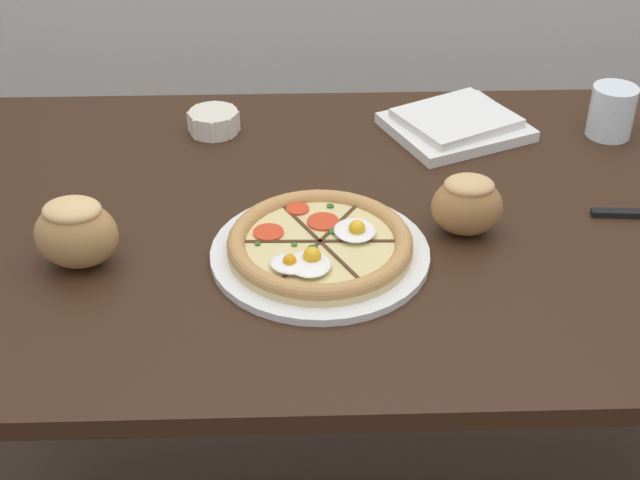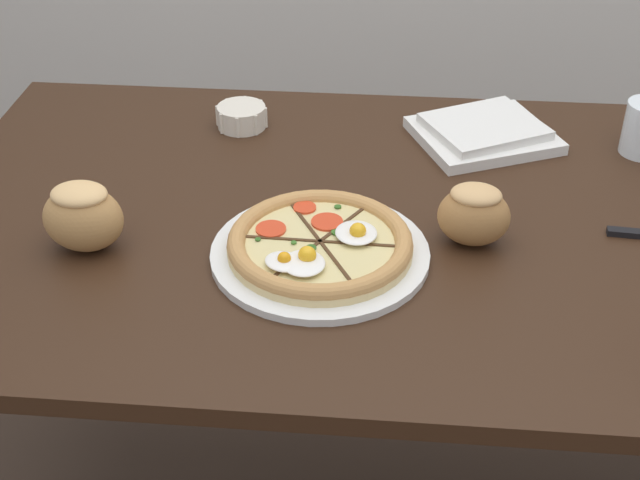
{
  "view_description": "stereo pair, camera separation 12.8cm",
  "coord_description": "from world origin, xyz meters",
  "px_view_note": "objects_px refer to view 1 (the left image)",
  "views": [
    {
      "loc": [
        -0.14,
        -1.18,
        1.48
      ],
      "look_at": [
        -0.11,
        -0.12,
        0.76
      ],
      "focal_mm": 50.0,
      "sensor_mm": 36.0,
      "label": 1
    },
    {
      "loc": [
        -0.01,
        -1.18,
        1.48
      ],
      "look_at": [
        -0.11,
        -0.12,
        0.76
      ],
      "focal_mm": 50.0,
      "sensor_mm": 36.0,
      "label": 2
    }
  ],
  "objects_px": {
    "pizza": "(320,246)",
    "napkin_folded": "(456,124)",
    "bread_piece_far": "(76,232)",
    "water_glass": "(611,114)",
    "ramekin_bowl": "(214,121)",
    "bread_piece_near": "(467,204)",
    "dining_table": "(382,258)"
  },
  "relations": [
    {
      "from": "ramekin_bowl",
      "to": "bread_piece_far",
      "type": "relative_size",
      "value": 0.78
    },
    {
      "from": "pizza",
      "to": "bread_piece_near",
      "type": "relative_size",
      "value": 2.85
    },
    {
      "from": "ramekin_bowl",
      "to": "bread_piece_near",
      "type": "relative_size",
      "value": 0.85
    },
    {
      "from": "bread_piece_far",
      "to": "napkin_folded",
      "type": "bearing_deg",
      "value": 32.97
    },
    {
      "from": "bread_piece_far",
      "to": "water_glass",
      "type": "height_order",
      "value": "bread_piece_far"
    },
    {
      "from": "pizza",
      "to": "napkin_folded",
      "type": "distance_m",
      "value": 0.47
    },
    {
      "from": "pizza",
      "to": "ramekin_bowl",
      "type": "bearing_deg",
      "value": 114.1
    },
    {
      "from": "pizza",
      "to": "ramekin_bowl",
      "type": "height_order",
      "value": "pizza"
    },
    {
      "from": "bread_piece_far",
      "to": "water_glass",
      "type": "distance_m",
      "value": 0.96
    },
    {
      "from": "pizza",
      "to": "ramekin_bowl",
      "type": "relative_size",
      "value": 3.34
    },
    {
      "from": "dining_table",
      "to": "pizza",
      "type": "xyz_separation_m",
      "value": [
        -0.11,
        -0.12,
        0.11
      ]
    },
    {
      "from": "pizza",
      "to": "water_glass",
      "type": "height_order",
      "value": "water_glass"
    },
    {
      "from": "ramekin_bowl",
      "to": "water_glass",
      "type": "bearing_deg",
      "value": -2.83
    },
    {
      "from": "napkin_folded",
      "to": "bread_piece_near",
      "type": "distance_m",
      "value": 0.33
    },
    {
      "from": "ramekin_bowl",
      "to": "bread_piece_far",
      "type": "height_order",
      "value": "bread_piece_far"
    },
    {
      "from": "dining_table",
      "to": "pizza",
      "type": "distance_m",
      "value": 0.2
    },
    {
      "from": "water_glass",
      "to": "bread_piece_near",
      "type": "bearing_deg",
      "value": -135.4
    },
    {
      "from": "dining_table",
      "to": "water_glass",
      "type": "relative_size",
      "value": 15.95
    },
    {
      "from": "pizza",
      "to": "water_glass",
      "type": "relative_size",
      "value": 3.43
    },
    {
      "from": "napkin_folded",
      "to": "bread_piece_far",
      "type": "distance_m",
      "value": 0.72
    },
    {
      "from": "pizza",
      "to": "bread_piece_far",
      "type": "height_order",
      "value": "bread_piece_far"
    },
    {
      "from": "bread_piece_far",
      "to": "pizza",
      "type": "bearing_deg",
      "value": 0.76
    },
    {
      "from": "napkin_folded",
      "to": "ramekin_bowl",
      "type": "bearing_deg",
      "value": 177.97
    },
    {
      "from": "pizza",
      "to": "napkin_folded",
      "type": "xyz_separation_m",
      "value": [
        0.26,
        0.39,
        -0.0
      ]
    },
    {
      "from": "dining_table",
      "to": "napkin_folded",
      "type": "bearing_deg",
      "value": 60.0
    },
    {
      "from": "dining_table",
      "to": "ramekin_bowl",
      "type": "height_order",
      "value": "ramekin_bowl"
    },
    {
      "from": "dining_table",
      "to": "napkin_folded",
      "type": "distance_m",
      "value": 0.33
    },
    {
      "from": "napkin_folded",
      "to": "water_glass",
      "type": "height_order",
      "value": "water_glass"
    },
    {
      "from": "ramekin_bowl",
      "to": "water_glass",
      "type": "height_order",
      "value": "water_glass"
    },
    {
      "from": "napkin_folded",
      "to": "water_glass",
      "type": "bearing_deg",
      "value": -4.11
    },
    {
      "from": "bread_piece_near",
      "to": "pizza",
      "type": "bearing_deg",
      "value": -164.96
    },
    {
      "from": "napkin_folded",
      "to": "bread_piece_near",
      "type": "xyz_separation_m",
      "value": [
        -0.04,
        -0.33,
        0.03
      ]
    }
  ]
}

